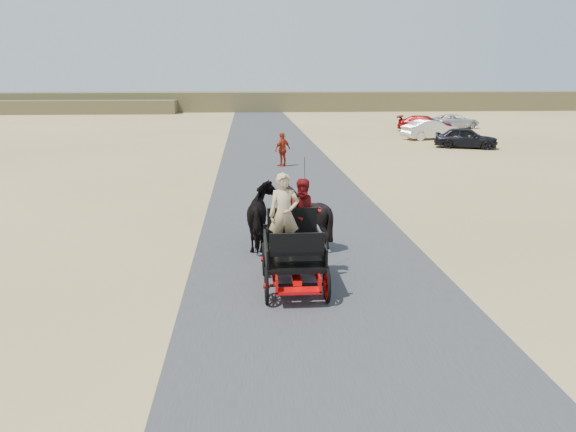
{
  "coord_description": "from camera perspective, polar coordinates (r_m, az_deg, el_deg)",
  "views": [
    {
      "loc": [
        -1.6,
        -12.09,
        4.53
      ],
      "look_at": [
        -0.62,
        1.09,
        1.2
      ],
      "focal_mm": 35.0,
      "sensor_mm": 36.0,
      "label": 1
    }
  ],
  "objects": [
    {
      "name": "carriage",
      "position": [
        12.34,
        0.55,
        -5.6
      ],
      "size": [
        1.3,
        2.4,
        0.72
      ],
      "primitive_type": null,
      "color": "black",
      "rests_on": "ground"
    },
    {
      "name": "car_b",
      "position": [
        42.27,
        14.29,
        8.5
      ],
      "size": [
        4.46,
        2.61,
        1.39
      ],
      "primitive_type": "imported",
      "rotation": [
        0.0,
        0.0,
        1.86
      ],
      "color": "silver",
      "rests_on": "ground"
    },
    {
      "name": "car_c",
      "position": [
        47.97,
        13.75,
        9.1
      ],
      "size": [
        4.8,
        3.59,
        1.29
      ],
      "primitive_type": "imported",
      "rotation": [
        0.0,
        0.0,
        1.11
      ],
      "color": "maroon",
      "rests_on": "ground"
    },
    {
      "name": "road",
      "position": [
        13.01,
        3.1,
        -6.24
      ],
      "size": [
        6.0,
        140.0,
        0.01
      ],
      "primitive_type": "cube",
      "color": "#38383A",
      "rests_on": "ground"
    },
    {
      "name": "ridge_near",
      "position": [
        75.72,
        -26.68,
        9.84
      ],
      "size": [
        40.0,
        4.0,
        1.6
      ],
      "primitive_type": "cube",
      "color": "brown",
      "rests_on": "ground"
    },
    {
      "name": "passenger_woman",
      "position": [
        12.61,
        1.69,
        0.28
      ],
      "size": [
        0.77,
        0.6,
        1.58
      ],
      "primitive_type": "imported",
      "color": "#660C0F",
      "rests_on": "carriage"
    },
    {
      "name": "horse_right",
      "position": [
        15.11,
        1.69,
        0.04
      ],
      "size": [
        1.37,
        1.54,
        1.7
      ],
      "primitive_type": "imported",
      "rotation": [
        0.0,
        0.0,
        3.14
      ],
      "color": "black",
      "rests_on": "ground"
    },
    {
      "name": "pedestrian",
      "position": [
        28.61,
        -0.56,
        6.77
      ],
      "size": [
        1.04,
        0.98,
        1.73
      ],
      "primitive_type": "imported",
      "rotation": [
        0.0,
        0.0,
        3.86
      ],
      "color": "#AA2E13",
      "rests_on": "ground"
    },
    {
      "name": "driver_man",
      "position": [
        12.01,
        -0.41,
        0.13
      ],
      "size": [
        0.66,
        0.43,
        1.8
      ],
      "primitive_type": "imported",
      "color": "tan",
      "rests_on": "carriage"
    },
    {
      "name": "horse_left",
      "position": [
        15.04,
        -2.48,
        -0.04
      ],
      "size": [
        0.91,
        2.01,
        1.7
      ],
      "primitive_type": "imported",
      "rotation": [
        0.0,
        0.0,
        3.14
      ],
      "color": "black",
      "rests_on": "ground"
    },
    {
      "name": "car_d",
      "position": [
        51.44,
        16.57,
        9.2
      ],
      "size": [
        4.87,
        3.34,
        1.24
      ],
      "primitive_type": "imported",
      "rotation": [
        0.0,
        0.0,
        1.89
      ],
      "color": "silver",
      "rests_on": "ground"
    },
    {
      "name": "car_a",
      "position": [
        37.71,
        17.64,
        7.59
      ],
      "size": [
        4.17,
        2.92,
        1.32
      ],
      "primitive_type": "imported",
      "rotation": [
        0.0,
        0.0,
        1.18
      ],
      "color": "black",
      "rests_on": "ground"
    },
    {
      "name": "ridge_far",
      "position": [
        74.18,
        -3.06,
        11.54
      ],
      "size": [
        140.0,
        6.0,
        2.4
      ],
      "primitive_type": "cube",
      "color": "brown",
      "rests_on": "ground"
    },
    {
      "name": "ground",
      "position": [
        13.01,
        3.1,
        -6.26
      ],
      "size": [
        140.0,
        140.0,
        0.0
      ],
      "primitive_type": "plane",
      "color": "tan"
    }
  ]
}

